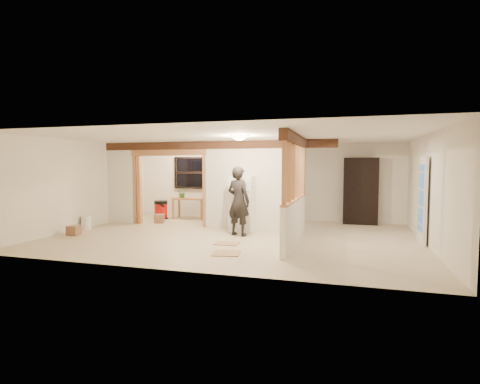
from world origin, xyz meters
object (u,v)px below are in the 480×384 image
(refrigerator, at_px, (242,204))
(shop_vac, at_px, (161,210))
(woman, at_px, (238,201))
(bookshelf, at_px, (361,191))
(work_table, at_px, (190,208))

(refrigerator, bearing_deg, shop_vac, 156.13)
(woman, xyz_separation_m, shop_vac, (-3.35, 2.13, -0.57))
(refrigerator, height_order, bookshelf, bookshelf)
(shop_vac, height_order, bookshelf, bookshelf)
(work_table, distance_m, shop_vac, 0.98)
(refrigerator, xyz_separation_m, bookshelf, (3.14, 2.17, 0.26))
(work_table, distance_m, bookshelf, 5.54)
(refrigerator, relative_size, shop_vac, 2.39)
(refrigerator, distance_m, bookshelf, 3.83)
(refrigerator, relative_size, woman, 0.85)
(shop_vac, bearing_deg, work_table, 20.52)
(woman, bearing_deg, shop_vac, -12.78)
(woman, relative_size, shop_vac, 2.81)
(work_table, bearing_deg, refrigerator, -33.05)
(shop_vac, xyz_separation_m, bookshelf, (6.41, 0.73, 0.70))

